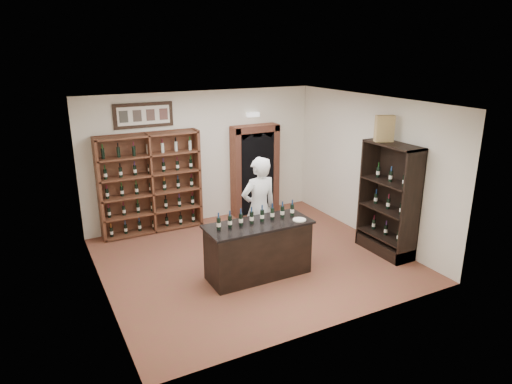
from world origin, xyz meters
TOP-DOWN VIEW (x-y plane):
  - floor at (0.00, 0.00)m, footprint 5.50×5.50m
  - ceiling at (0.00, 0.00)m, footprint 5.50×5.50m
  - wall_back at (0.00, 2.50)m, footprint 5.50×0.04m
  - wall_left at (-2.75, 0.00)m, footprint 0.04×5.00m
  - wall_right at (2.75, 0.00)m, footprint 0.04×5.00m
  - wine_shelf at (-1.30, 2.33)m, footprint 2.20×0.38m
  - framed_picture at (-1.30, 2.47)m, footprint 1.25×0.04m
  - arched_doorway at (1.25, 2.33)m, footprint 1.17×0.35m
  - emergency_light at (1.25, 2.42)m, footprint 0.30×0.10m
  - tasting_counter at (-0.20, -0.60)m, footprint 1.88×0.78m
  - counter_bottle_0 at (-0.92, -0.55)m, footprint 0.07×0.07m
  - counter_bottle_1 at (-0.71, -0.55)m, footprint 0.07×0.07m
  - counter_bottle_2 at (-0.51, -0.55)m, footprint 0.07×0.07m
  - counter_bottle_3 at (-0.30, -0.55)m, footprint 0.07×0.07m
  - counter_bottle_4 at (-0.10, -0.55)m, footprint 0.07×0.07m
  - counter_bottle_5 at (0.11, -0.55)m, footprint 0.07×0.07m
  - counter_bottle_6 at (0.31, -0.55)m, footprint 0.07×0.07m
  - counter_bottle_7 at (0.52, -0.55)m, footprint 0.07×0.07m
  - side_cabinet at (2.52, -0.90)m, footprint 0.48×1.20m
  - shopkeeper at (0.16, 0.05)m, footprint 0.75×0.51m
  - plate at (0.51, -0.81)m, footprint 0.23×0.23m
  - wine_crate at (2.46, -0.66)m, footprint 0.38×0.27m

SIDE VIEW (x-z plane):
  - floor at x=0.00m, z-range 0.00..0.00m
  - tasting_counter at x=-0.20m, z-range -0.01..0.99m
  - side_cabinet at x=2.52m, z-range -0.35..1.85m
  - shopkeeper at x=0.16m, z-range 0.00..2.01m
  - plate at x=0.51m, z-range 1.00..1.02m
  - wine_shelf at x=-1.30m, z-range 0.00..2.20m
  - counter_bottle_0 at x=-0.92m, z-range 0.96..1.26m
  - counter_bottle_1 at x=-0.71m, z-range 0.96..1.26m
  - counter_bottle_2 at x=-0.51m, z-range 0.96..1.26m
  - counter_bottle_3 at x=-0.30m, z-range 0.96..1.26m
  - counter_bottle_4 at x=-0.10m, z-range 0.96..1.26m
  - counter_bottle_5 at x=0.11m, z-range 0.96..1.26m
  - counter_bottle_6 at x=0.31m, z-range 0.96..1.26m
  - counter_bottle_7 at x=0.52m, z-range 0.96..1.26m
  - arched_doorway at x=1.25m, z-range 0.05..2.22m
  - wall_back at x=0.00m, z-range 0.00..3.00m
  - wall_left at x=-2.75m, z-range 0.00..3.00m
  - wall_right at x=2.75m, z-range 0.00..3.00m
  - emergency_light at x=1.25m, z-range 2.35..2.45m
  - wine_crate at x=2.46m, z-range 2.20..2.70m
  - framed_picture at x=-1.30m, z-range 2.29..2.81m
  - ceiling at x=0.00m, z-range 3.00..3.00m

